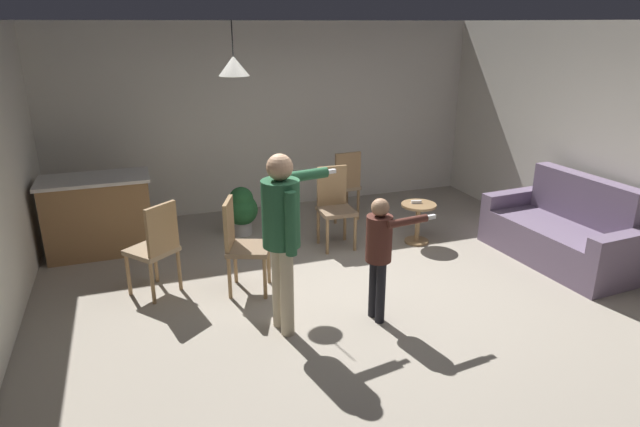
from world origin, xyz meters
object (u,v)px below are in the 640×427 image
(person_child, at_px, (380,246))
(dining_chair_by_counter, at_px, (241,242))
(person_adult, at_px, (283,225))
(potted_plant_corner, at_px, (242,209))
(couch_floral, at_px, (563,234))
(dining_chair_centre_back, at_px, (156,246))
(spare_remote_on_table, at_px, (416,202))
(kitchen_counter, at_px, (99,215))
(side_table_by_couch, at_px, (418,218))
(dining_chair_near_wall, at_px, (335,204))
(dining_chair_spare, at_px, (344,183))

(person_child, xyz_separation_m, dining_chair_by_counter, (-1.08, 1.00, -0.20))
(person_adult, xyz_separation_m, potted_plant_corner, (0.12, 2.48, -0.67))
(couch_floral, bearing_deg, dining_chair_centre_back, 77.48)
(dining_chair_centre_back, height_order, spare_remote_on_table, dining_chair_centre_back)
(kitchen_counter, xyz_separation_m, side_table_by_couch, (3.80, -1.03, -0.15))
(side_table_by_couch, height_order, dining_chair_centre_back, dining_chair_centre_back)
(dining_chair_near_wall, xyz_separation_m, dining_chair_centre_back, (-2.18, -0.64, 0.00))
(potted_plant_corner, bearing_deg, dining_chair_centre_back, -129.84)
(dining_chair_by_counter, bearing_deg, dining_chair_near_wall, 142.37)
(side_table_by_couch, bearing_deg, person_adult, -146.42)
(person_adult, height_order, potted_plant_corner, person_adult)
(person_adult, height_order, spare_remote_on_table, person_adult)
(dining_chair_near_wall, xyz_separation_m, potted_plant_corner, (-1.02, 0.75, -0.19))
(dining_chair_centre_back, xyz_separation_m, potted_plant_corner, (1.16, 1.39, -0.19))
(couch_floral, xyz_separation_m, spare_remote_on_table, (-1.35, 1.09, 0.21))
(couch_floral, relative_size, dining_chair_near_wall, 1.85)
(kitchen_counter, xyz_separation_m, dining_chair_by_counter, (1.42, -1.59, 0.07))
(dining_chair_spare, bearing_deg, dining_chair_by_counter, -141.83)
(side_table_by_couch, xyz_separation_m, dining_chair_near_wall, (-1.03, 0.28, 0.22))
(dining_chair_spare, bearing_deg, couch_floral, -53.37)
(dining_chair_by_counter, height_order, dining_chair_centre_back, same)
(dining_chair_spare, bearing_deg, dining_chair_near_wall, -123.44)
(person_adult, bearing_deg, dining_chair_centre_back, -146.24)
(spare_remote_on_table, bearing_deg, side_table_by_couch, -65.37)
(potted_plant_corner, height_order, spare_remote_on_table, potted_plant_corner)
(kitchen_counter, height_order, side_table_by_couch, kitchen_counter)
(dining_chair_by_counter, bearing_deg, kitchen_counter, -117.69)
(dining_chair_centre_back, bearing_deg, side_table_by_couch, -31.88)
(person_adult, bearing_deg, side_table_by_couch, 113.91)
(kitchen_counter, xyz_separation_m, dining_chair_near_wall, (2.77, -0.75, 0.07))
(couch_floral, distance_m, dining_chair_spare, 2.89)
(person_child, xyz_separation_m, spare_remote_on_table, (1.28, 1.60, -0.21))
(spare_remote_on_table, bearing_deg, dining_chair_centre_back, -173.02)
(side_table_by_couch, height_order, spare_remote_on_table, spare_remote_on_table)
(person_adult, xyz_separation_m, dining_chair_centre_back, (-1.03, 1.09, -0.48))
(couch_floral, relative_size, potted_plant_corner, 2.85)
(kitchen_counter, xyz_separation_m, person_adult, (1.62, -2.47, 0.55))
(dining_chair_by_counter, xyz_separation_m, dining_chair_centre_back, (-0.83, 0.20, 0.00))
(spare_remote_on_table, bearing_deg, potted_plant_corner, 153.91)
(dining_chair_by_counter, relative_size, dining_chair_centre_back, 1.00)
(kitchen_counter, distance_m, dining_chair_by_counter, 2.13)
(dining_chair_near_wall, xyz_separation_m, spare_remote_on_table, (1.01, -0.24, -0.01))
(side_table_by_couch, relative_size, dining_chair_near_wall, 0.52)
(dining_chair_centre_back, distance_m, spare_remote_on_table, 3.21)
(person_child, distance_m, spare_remote_on_table, 2.05)
(dining_chair_centre_back, bearing_deg, dining_chair_spare, -9.01)
(potted_plant_corner, xyz_separation_m, spare_remote_on_table, (2.03, -1.00, 0.18))
(person_adult, xyz_separation_m, spare_remote_on_table, (2.16, 1.48, -0.49))
(person_child, xyz_separation_m, potted_plant_corner, (-0.76, 2.59, -0.39))
(person_adult, xyz_separation_m, dining_chair_spare, (1.61, 2.56, -0.48))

